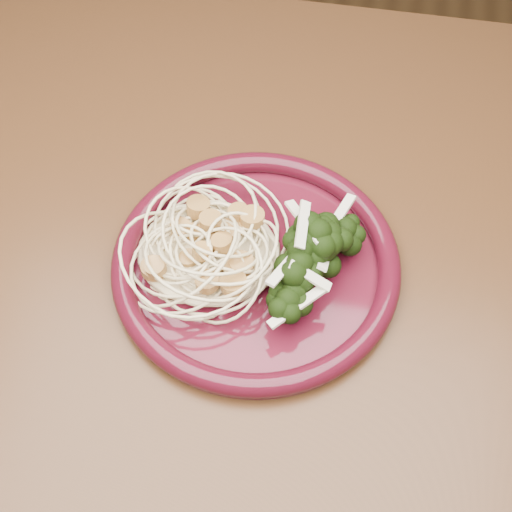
{
  "coord_description": "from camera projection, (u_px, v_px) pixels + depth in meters",
  "views": [
    {
      "loc": [
        0.03,
        -0.3,
        1.26
      ],
      "look_at": [
        -0.03,
        0.03,
        0.77
      ],
      "focal_mm": 50.0,
      "sensor_mm": 36.0,
      "label": 1
    }
  ],
  "objects": [
    {
      "name": "dining_table",
      "position": [
        278.0,
        356.0,
        0.67
      ],
      "size": [
        1.2,
        0.8,
        0.75
      ],
      "color": "#472814",
      "rests_on": "ground"
    },
    {
      "name": "dinner_plate",
      "position": [
        256.0,
        263.0,
        0.6
      ],
      "size": [
        0.26,
        0.26,
        0.02
      ],
      "rotation": [
        0.0,
        0.0,
        -0.06
      ],
      "color": "#430C19",
      "rests_on": "dining_table"
    },
    {
      "name": "spaghetti_pile",
      "position": [
        209.0,
        247.0,
        0.6
      ],
      "size": [
        0.13,
        0.11,
        0.03
      ],
      "primitive_type": "ellipsoid",
      "rotation": [
        0.0,
        0.0,
        -0.06
      ],
      "color": "beige",
      "rests_on": "dinner_plate"
    },
    {
      "name": "scallop_cluster",
      "position": [
        207.0,
        225.0,
        0.57
      ],
      "size": [
        0.11,
        0.11,
        0.03
      ],
      "primitive_type": null,
      "rotation": [
        0.0,
        0.0,
        -0.06
      ],
      "color": "#B78949",
      "rests_on": "spaghetti_pile"
    },
    {
      "name": "broccoli_pile",
      "position": [
        316.0,
        262.0,
        0.58
      ],
      "size": [
        0.09,
        0.14,
        0.05
      ],
      "primitive_type": "ellipsoid",
      "rotation": [
        0.0,
        0.0,
        -0.06
      ],
      "color": "black",
      "rests_on": "dinner_plate"
    },
    {
      "name": "onion_garnish",
      "position": [
        318.0,
        241.0,
        0.55
      ],
      "size": [
        0.06,
        0.09,
        0.04
      ],
      "primitive_type": null,
      "rotation": [
        0.0,
        0.0,
        -0.06
      ],
      "color": "beige",
      "rests_on": "broccoli_pile"
    }
  ]
}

